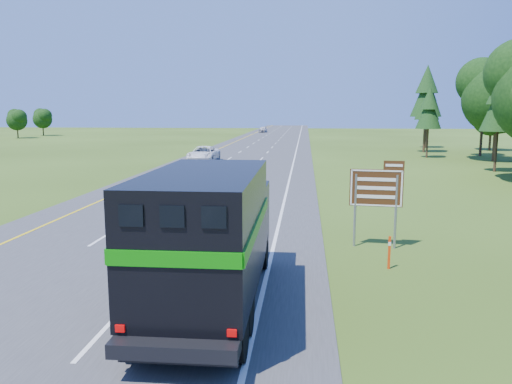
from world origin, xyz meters
TOP-DOWN VIEW (x-y plane):
  - road at (0.00, 50.00)m, footprint 15.00×260.00m
  - lane_markings at (0.00, 50.00)m, footprint 11.15×260.00m
  - horse_truck at (4.17, 3.94)m, footprint 2.81×8.66m
  - white_suv at (-4.04, 43.12)m, footprint 2.82×5.90m
  - far_car at (-3.92, 116.85)m, footprint 2.03×4.42m
  - exit_sign at (9.52, 10.64)m, footprint 2.04×0.30m
  - delineator at (9.61, 7.89)m, footprint 0.09×0.05m

SIDE VIEW (x-z plane):
  - road at x=0.00m, z-range 0.00..0.04m
  - lane_markings at x=0.00m, z-range 0.04..0.05m
  - delineator at x=9.61m, z-range 0.04..1.19m
  - far_car at x=-3.92m, z-range 0.04..1.51m
  - white_suv at x=-4.04m, z-range 0.04..1.66m
  - horse_truck at x=4.17m, z-range 0.17..4.00m
  - exit_sign at x=9.52m, z-range 0.52..3.99m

